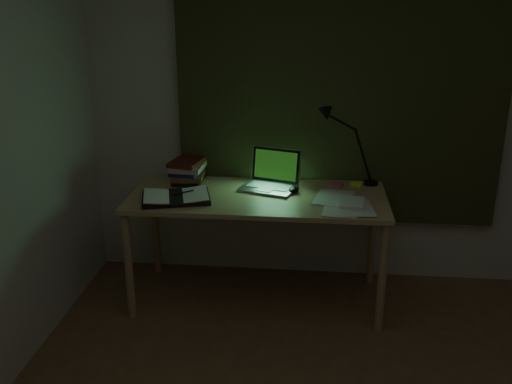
% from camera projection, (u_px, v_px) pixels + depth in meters
% --- Properties ---
extents(wall_back, '(3.50, 0.00, 2.50)m').
position_uv_depth(wall_back, '(339.00, 108.00, 3.89)').
color(wall_back, silver).
rests_on(wall_back, ground).
extents(curtain, '(2.20, 0.06, 2.00)m').
position_uv_depth(curtain, '(341.00, 79.00, 3.79)').
color(curtain, '#2D341A').
rests_on(curtain, wall_back).
extents(desk, '(1.66, 0.73, 0.76)m').
position_uv_depth(desk, '(258.00, 248.00, 3.82)').
color(desk, tan).
rests_on(desk, floor).
extents(laptop, '(0.45, 0.48, 0.25)m').
position_uv_depth(laptop, '(268.00, 172.00, 3.75)').
color(laptop, '#A7A7AC').
rests_on(laptop, desk).
extents(open_textbook, '(0.49, 0.40, 0.04)m').
position_uv_depth(open_textbook, '(176.00, 197.00, 3.61)').
color(open_textbook, white).
rests_on(open_textbook, desk).
extents(book_stack, '(0.22, 0.26, 0.17)m').
position_uv_depth(book_stack, '(188.00, 171.00, 3.91)').
color(book_stack, white).
rests_on(book_stack, desk).
extents(loose_papers, '(0.37, 0.39, 0.02)m').
position_uv_depth(loose_papers, '(344.00, 201.00, 3.55)').
color(loose_papers, silver).
rests_on(loose_papers, desk).
extents(mouse, '(0.08, 0.11, 0.04)m').
position_uv_depth(mouse, '(294.00, 190.00, 3.73)').
color(mouse, black).
rests_on(mouse, desk).
extents(sticky_yellow, '(0.10, 0.10, 0.02)m').
position_uv_depth(sticky_yellow, '(357.00, 184.00, 3.88)').
color(sticky_yellow, '#F0FF35').
rests_on(sticky_yellow, desk).
extents(sticky_pink, '(0.10, 0.10, 0.02)m').
position_uv_depth(sticky_pink, '(337.00, 185.00, 3.86)').
color(sticky_pink, '#CF507B').
rests_on(sticky_pink, desk).
extents(desk_lamp, '(0.40, 0.33, 0.53)m').
position_uv_depth(desk_lamp, '(373.00, 147.00, 3.80)').
color(desk_lamp, black).
rests_on(desk_lamp, desk).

